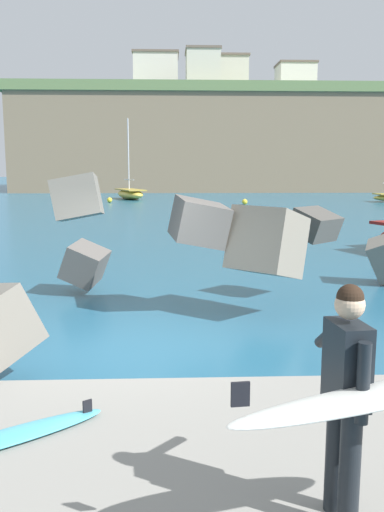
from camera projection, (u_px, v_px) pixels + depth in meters
name	position (u px, v px, depth m)	size (l,w,h in m)	color
ground_plane	(137.00, 349.00, 8.46)	(400.00, 400.00, 0.00)	#235B7A
walkway_path	(108.00, 493.00, 4.50)	(48.00, 4.40, 0.24)	gray
breakwater_jetty	(245.00, 244.00, 10.65)	(32.19, 7.44, 2.75)	slate
surfer_with_board	(357.00, 392.00, 3.72)	(2.12, 1.25, 1.78)	black
spare_surfboard	(6.00, 438.00, 5.11)	(1.85, 1.43, 0.19)	#4CB2CC
boat_near_left	(130.00, 194.00, 50.89)	(3.66, 5.79, 7.51)	#EAC64C
mooring_buoy_inner	(110.00, 200.00, 45.79)	(0.44, 0.44, 0.44)	yellow
mooring_buoy_outer	(245.00, 202.00, 43.24)	(0.44, 0.44, 0.44)	yellow
headland_bluff	(294.00, 144.00, 78.89)	(76.40, 30.92, 13.01)	#847056
station_building_west	(156.00, 77.00, 78.67)	(6.61, 6.34, 6.35)	silver
station_building_central	(295.00, 83.00, 83.78)	(5.82, 5.54, 6.00)	silver
station_building_east	(223.00, 79.00, 80.58)	(7.15, 7.55, 6.18)	beige
station_building_annex	(203.00, 70.00, 70.52)	(4.54, 5.40, 5.18)	beige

